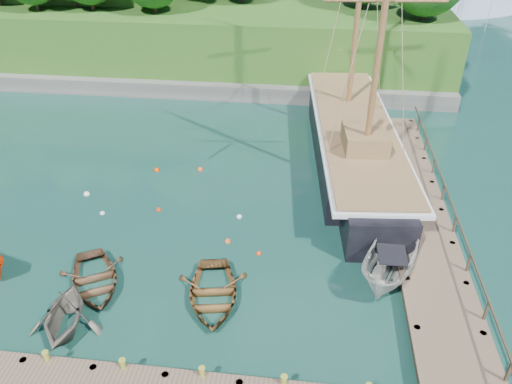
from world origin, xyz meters
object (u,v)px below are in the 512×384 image
Objects in this scene: rowboat_0 at (96,285)px; cabin_boat_white at (388,278)px; schooner at (354,145)px; rowboat_2 at (213,300)px; rowboat_1 at (68,327)px.

cabin_boat_white is (13.58, 2.12, 0.00)m from rowboat_0.
rowboat_0 is 18.40m from schooner.
rowboat_2 reaches higher than rowboat_0.
rowboat_1 is 14.55m from cabin_boat_white.
schooner is (6.77, 13.86, 1.10)m from rowboat_2.
schooner is at bearing 18.59° from rowboat_0.
rowboat_2 is at bearing -121.11° from schooner.
schooner reaches higher than rowboat_2.
rowboat_1 is at bearing -168.26° from rowboat_2.
schooner is at bearing 42.16° from rowboat_1.
rowboat_1 is at bearing -132.90° from schooner.
rowboat_0 is 5.61m from rowboat_2.
rowboat_0 is at bearing 167.09° from rowboat_2.
rowboat_0 is at bearing -150.37° from cabin_boat_white.
rowboat_2 is (5.60, -0.29, 0.00)m from rowboat_0.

